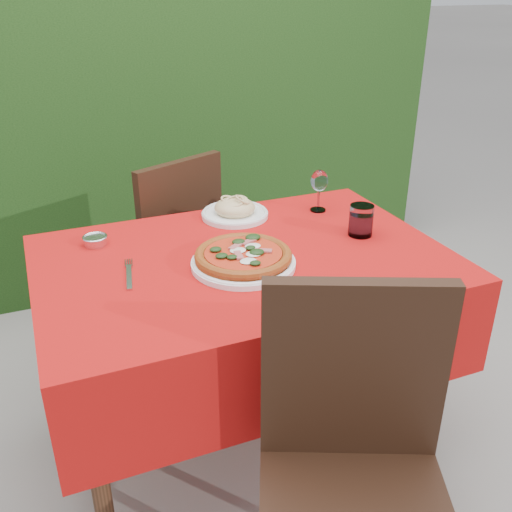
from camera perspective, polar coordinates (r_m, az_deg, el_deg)
name	(u,v)px	position (r m, az deg, el deg)	size (l,w,h in m)	color
ground	(246,438)	(2.21, -1.03, -17.77)	(60.00, 60.00, 0.00)	slate
hedge	(136,108)	(3.15, -11.92, 14.29)	(3.20, 0.55, 1.78)	black
dining_table	(244,298)	(1.85, -1.17, -4.26)	(1.26, 0.86, 0.75)	#4C2A18
chair_near	(354,460)	(1.39, 9.79, -19.49)	(0.56, 0.56, 0.95)	black
chair_far	(169,244)	(2.44, -8.73, 1.17)	(0.53, 0.53, 0.90)	black
pizza_plate	(243,258)	(1.70, -1.28, -0.20)	(0.34, 0.34, 0.06)	white
pasta_plate	(235,210)	(2.07, -2.14, 4.58)	(0.24, 0.24, 0.07)	white
water_glass	(361,222)	(1.94, 10.45, 3.38)	(0.08, 0.08, 0.11)	silver
wine_glass	(319,182)	(2.11, 6.35, 7.33)	(0.06, 0.06, 0.16)	silver
fork	(129,277)	(1.69, -12.57, -2.05)	(0.03, 0.21, 0.01)	#B8B8C0
steel_ramekin	(95,241)	(1.92, -15.77, 1.46)	(0.07, 0.07, 0.03)	silver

